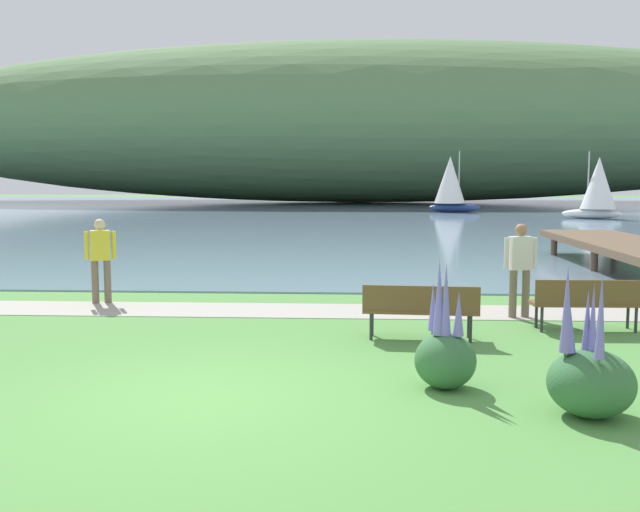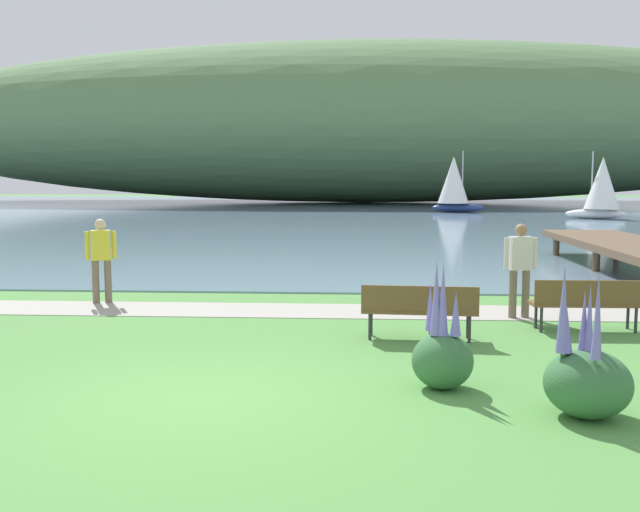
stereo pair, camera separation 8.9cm
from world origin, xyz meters
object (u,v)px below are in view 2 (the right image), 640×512
(person_at_shoreline, at_px, (101,255))
(sailboat_toward_hillside, at_px, (601,187))
(park_bench_further_along, at_px, (587,300))
(park_bench_near_camera, at_px, (419,307))
(sailboat_nearest_to_shore, at_px, (454,184))
(person_on_the_grass, at_px, (520,264))

(person_at_shoreline, height_order, sailboat_toward_hillside, sailboat_toward_hillside)
(park_bench_further_along, relative_size, person_at_shoreline, 1.06)
(park_bench_near_camera, bearing_deg, sailboat_toward_hillside, 68.01)
(park_bench_near_camera, height_order, park_bench_further_along, same)
(person_at_shoreline, bearing_deg, park_bench_further_along, -13.75)
(park_bench_near_camera, bearing_deg, sailboat_nearest_to_shore, 82.21)
(person_at_shoreline, height_order, sailboat_nearest_to_shore, sailboat_nearest_to_shore)
(person_at_shoreline, bearing_deg, sailboat_toward_hillside, 57.22)
(park_bench_near_camera, distance_m, sailboat_toward_hillside, 36.27)
(sailboat_toward_hillside, bearing_deg, sailboat_nearest_to_shore, 133.59)
(park_bench_near_camera, bearing_deg, person_at_shoreline, 154.13)
(sailboat_nearest_to_shore, bearing_deg, sailboat_toward_hillside, -46.41)
(person_on_the_grass, bearing_deg, sailboat_nearest_to_shore, 84.59)
(sailboat_toward_hillside, bearing_deg, park_bench_further_along, -108.16)
(park_bench_further_along, bearing_deg, sailboat_toward_hillside, 71.84)
(sailboat_nearest_to_shore, bearing_deg, person_at_shoreline, -106.99)
(person_on_the_grass, bearing_deg, park_bench_near_camera, -135.45)
(person_on_the_grass, bearing_deg, person_at_shoreline, 172.46)
(park_bench_near_camera, distance_m, sailboat_nearest_to_shore, 42.27)
(person_on_the_grass, height_order, sailboat_nearest_to_shore, sailboat_nearest_to_shore)
(park_bench_near_camera, bearing_deg, park_bench_further_along, 15.74)
(park_bench_further_along, relative_size, person_on_the_grass, 1.06)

